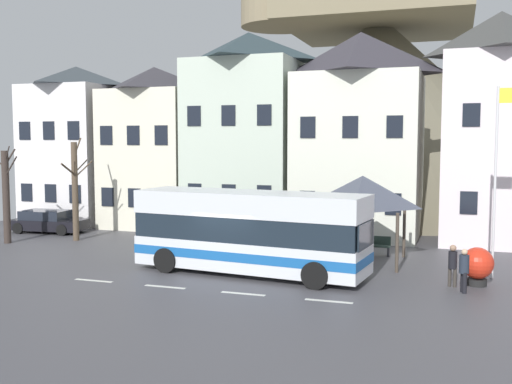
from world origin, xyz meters
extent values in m
cube|color=#49484E|center=(0.00, 0.00, -0.03)|extent=(40.00, 60.00, 0.06)
cube|color=silver|center=(-4.50, -2.20, 0.00)|extent=(1.60, 0.20, 0.01)
cube|color=silver|center=(-1.50, -2.20, 0.00)|extent=(1.60, 0.20, 0.01)
cube|color=silver|center=(1.50, -2.20, 0.00)|extent=(1.60, 0.20, 0.01)
cube|color=silver|center=(4.50, -2.20, 0.00)|extent=(1.60, 0.20, 0.01)
cube|color=white|center=(-15.01, 11.85, 4.36)|extent=(5.27, 5.70, 8.72)
pyramid|color=#363E44|center=(-15.01, 11.85, 9.37)|extent=(5.27, 5.70, 1.30)
cube|color=black|center=(-16.77, 8.97, 2.09)|extent=(0.80, 0.06, 1.10)
cube|color=black|center=(-15.01, 8.97, 2.09)|extent=(0.80, 0.06, 1.10)
cube|color=black|center=(-13.25, 8.97, 2.09)|extent=(0.80, 0.06, 1.10)
cube|color=black|center=(-16.77, 8.97, 5.88)|extent=(0.80, 0.06, 1.10)
cube|color=black|center=(-15.01, 8.97, 5.88)|extent=(0.80, 0.06, 1.10)
cube|color=black|center=(-13.25, 8.97, 5.88)|extent=(0.80, 0.06, 1.10)
cube|color=silver|center=(-9.23, 11.55, 4.14)|extent=(5.34, 5.10, 8.28)
pyramid|color=#35333A|center=(-9.23, 11.55, 9.00)|extent=(5.34, 5.10, 1.45)
cube|color=black|center=(-11.01, 8.97, 1.98)|extent=(0.80, 0.06, 1.10)
cube|color=black|center=(-9.23, 8.97, 1.98)|extent=(0.80, 0.06, 1.10)
cube|color=black|center=(-7.45, 8.97, 1.98)|extent=(0.80, 0.06, 1.10)
cube|color=black|center=(-11.01, 8.97, 5.58)|extent=(0.80, 0.06, 1.10)
cube|color=black|center=(-9.23, 8.97, 5.58)|extent=(0.80, 0.06, 1.10)
cube|color=black|center=(-7.45, 8.97, 5.58)|extent=(0.80, 0.06, 1.10)
cube|color=silver|center=(-3.38, 12.24, 4.92)|extent=(6.09, 6.48, 9.83)
pyramid|color=#2B3A40|center=(-3.38, 12.24, 10.70)|extent=(6.09, 6.48, 1.75)
cube|color=black|center=(-5.41, 8.97, 2.35)|extent=(0.80, 0.06, 1.10)
cube|color=black|center=(-3.38, 8.97, 2.35)|extent=(0.80, 0.06, 1.10)
cube|color=black|center=(-1.35, 8.97, 2.35)|extent=(0.80, 0.06, 1.10)
cube|color=black|center=(-5.41, 8.97, 6.63)|extent=(0.80, 0.06, 1.10)
cube|color=black|center=(-3.38, 8.97, 6.63)|extent=(0.80, 0.06, 1.10)
cube|color=black|center=(-1.35, 8.97, 6.63)|extent=(0.80, 0.06, 1.10)
cube|color=silver|center=(3.21, 12.04, 4.42)|extent=(6.59, 6.08, 8.84)
pyramid|color=#36333B|center=(3.21, 12.04, 10.01)|extent=(6.59, 6.08, 2.35)
cube|color=black|center=(1.02, 8.97, 2.11)|extent=(0.80, 0.06, 1.10)
cube|color=black|center=(3.21, 8.97, 2.11)|extent=(0.80, 0.06, 1.10)
cube|color=black|center=(5.41, 8.97, 2.11)|extent=(0.80, 0.06, 1.10)
cube|color=black|center=(1.02, 8.97, 5.96)|extent=(0.80, 0.06, 1.10)
cube|color=black|center=(3.21, 8.97, 5.96)|extent=(0.80, 0.06, 1.10)
cube|color=black|center=(5.41, 8.97, 5.96)|extent=(0.80, 0.06, 1.10)
cube|color=white|center=(10.30, 11.70, 4.81)|extent=(5.41, 5.39, 9.62)
pyramid|color=#404140|center=(10.30, 11.70, 10.69)|extent=(5.41, 5.39, 2.13)
cube|color=black|center=(8.95, 8.97, 2.30)|extent=(0.80, 0.06, 1.10)
cube|color=black|center=(8.95, 8.97, 6.48)|extent=(0.80, 0.06, 1.10)
cone|color=#68624F|center=(2.07, 28.43, 7.71)|extent=(32.72, 32.72, 15.43)
cube|color=silver|center=(0.71, 0.74, 0.82)|extent=(9.50, 3.51, 1.14)
cube|color=#1959A5|center=(0.71, 0.74, 0.88)|extent=(9.52, 3.53, 0.36)
cube|color=#19232D|center=(0.71, 0.74, 1.88)|extent=(9.39, 3.46, 0.96)
cube|color=silver|center=(0.71, 0.74, 2.81)|extent=(9.50, 3.51, 0.90)
cube|color=#19232D|center=(5.34, 0.21, 1.88)|extent=(0.30, 2.07, 0.93)
cylinder|color=black|center=(3.98, 1.56, 0.50)|extent=(1.03, 0.39, 1.00)
cylinder|color=black|center=(3.71, -0.79, 0.50)|extent=(1.03, 0.39, 1.00)
cylinder|color=black|center=(-2.29, 2.28, 0.50)|extent=(1.03, 0.39, 1.00)
cylinder|color=black|center=(-2.56, -0.08, 0.50)|extent=(1.03, 0.39, 1.00)
cylinder|color=#473D33|center=(2.89, 6.22, 1.20)|extent=(0.14, 0.14, 2.40)
cylinder|color=#473D33|center=(6.19, 6.22, 1.20)|extent=(0.14, 0.14, 2.40)
cylinder|color=#473D33|center=(2.89, 2.92, 1.20)|extent=(0.14, 0.14, 2.40)
cylinder|color=#473D33|center=(6.19, 2.92, 1.20)|extent=(0.14, 0.14, 2.40)
pyramid|color=#454B5A|center=(4.54, 4.57, 3.08)|extent=(3.60, 3.60, 1.36)
cube|color=black|center=(-13.79, 7.18, 0.47)|extent=(4.37, 2.19, 0.58)
cube|color=#1E232D|center=(-14.01, 7.17, 1.01)|extent=(2.66, 1.83, 0.51)
cylinder|color=black|center=(-12.47, 8.18, 0.32)|extent=(0.65, 0.25, 0.64)
cylinder|color=black|center=(-12.33, 6.41, 0.32)|extent=(0.65, 0.25, 0.64)
cylinder|color=black|center=(-15.26, 7.96, 0.32)|extent=(0.65, 0.25, 0.64)
cylinder|color=black|center=(-15.12, 6.19, 0.32)|extent=(0.65, 0.25, 0.64)
cube|color=#305437|center=(-5.10, 7.24, 0.50)|extent=(4.51, 1.74, 0.64)
cube|color=#1E232D|center=(-4.88, 7.24, 1.08)|extent=(2.71, 1.52, 0.52)
cylinder|color=black|center=(-6.58, 6.41, 0.32)|extent=(0.64, 0.21, 0.64)
cylinder|color=black|center=(-6.59, 8.03, 0.32)|extent=(0.64, 0.21, 0.64)
cylinder|color=black|center=(-3.61, 6.44, 0.32)|extent=(0.64, 0.21, 0.64)
cylinder|color=black|center=(-3.63, 8.06, 0.32)|extent=(0.64, 0.21, 0.64)
cylinder|color=black|center=(8.68, 0.49, 0.37)|extent=(0.16, 0.16, 0.74)
cylinder|color=black|center=(8.73, 0.30, 0.37)|extent=(0.16, 0.16, 0.74)
cylinder|color=#232B38|center=(8.71, 0.39, 1.01)|extent=(0.33, 0.33, 0.64)
sphere|color=#D1AD89|center=(8.71, 0.39, 1.43)|extent=(0.21, 0.21, 0.21)
cylinder|color=#38332D|center=(8.41, 1.11, 0.36)|extent=(0.12, 0.12, 0.72)
cylinder|color=#38332D|center=(8.23, 1.18, 0.36)|extent=(0.12, 0.12, 0.72)
cylinder|color=black|center=(8.32, 1.15, 0.99)|extent=(0.30, 0.30, 0.63)
sphere|color=#9E7A60|center=(8.32, 1.15, 1.42)|extent=(0.23, 0.23, 0.23)
cube|color=#33473D|center=(4.72, 6.25, 0.45)|extent=(1.74, 0.45, 0.08)
cube|color=#33473D|center=(4.72, 6.47, 0.67)|extent=(1.74, 0.06, 0.40)
cube|color=#2D2D33|center=(3.93, 6.25, 0.23)|extent=(0.08, 0.36, 0.45)
cube|color=#2D2D33|center=(5.50, 6.25, 0.23)|extent=(0.08, 0.36, 0.45)
cylinder|color=silver|center=(9.76, 3.05, 3.65)|extent=(0.10, 0.10, 7.30)
cube|color=yellow|center=(10.21, 3.05, 6.95)|extent=(0.90, 0.03, 0.56)
cylinder|color=black|center=(9.18, 1.64, 0.12)|extent=(0.69, 0.69, 0.25)
sphere|color=red|center=(9.18, 1.64, 0.83)|extent=(1.15, 1.15, 1.15)
cylinder|color=brown|center=(-10.63, 5.33, 2.60)|extent=(0.32, 0.32, 5.20)
cylinder|color=brown|center=(-10.55, 5.78, 3.91)|extent=(0.24, 0.96, 0.72)
cylinder|color=brown|center=(-10.41, 5.80, 3.76)|extent=(0.52, 1.01, 0.89)
cylinder|color=brown|center=(-10.40, 5.01, 3.78)|extent=(0.55, 0.72, 0.96)
cylinder|color=brown|center=(-10.60, 4.74, 3.80)|extent=(0.17, 1.22, 0.69)
cylinder|color=brown|center=(-10.83, 5.92, 4.93)|extent=(0.50, 1.25, 1.01)
cylinder|color=#382D28|center=(-13.48, 3.49, 2.38)|extent=(0.36, 0.36, 4.76)
cylinder|color=#382D28|center=(-13.31, 3.66, 4.42)|extent=(0.47, 0.46, 0.89)
cylinder|color=#382D28|center=(-13.17, 3.31, 4.59)|extent=(0.69, 0.44, 0.84)
cylinder|color=#382D28|center=(-12.93, 3.27, 3.96)|extent=(1.19, 0.53, 1.08)
camera|label=1|loc=(8.39, -21.15, 5.26)|focal=41.80mm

